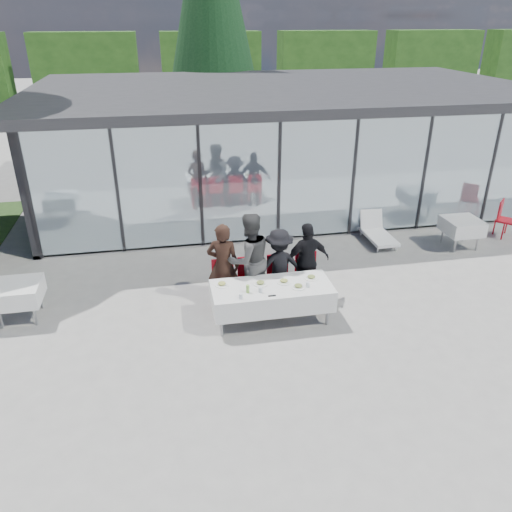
{
  "coord_description": "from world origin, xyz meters",
  "views": [
    {
      "loc": [
        -1.78,
        -7.56,
        5.3
      ],
      "look_at": [
        -0.09,
        1.2,
        0.99
      ],
      "focal_mm": 35.0,
      "sensor_mm": 36.0,
      "label": 1
    }
  ],
  "objects_px": {
    "plate_extra": "(298,286)",
    "spare_chair_b": "(381,210)",
    "diner_a": "(223,266)",
    "folded_eyeglasses": "(272,296)",
    "lounger": "(376,231)",
    "plate_b": "(260,283)",
    "diner_chair_b": "(249,279)",
    "diner_d": "(307,261)",
    "spare_table_left": "(18,293)",
    "spare_chair_a": "(504,217)",
    "plate_d": "(311,277)",
    "spare_table_right": "(462,226)",
    "diner_chair_d": "(307,273)",
    "plate_c": "(284,281)",
    "diner_chair_c": "(279,276)",
    "dining_table": "(272,296)",
    "diner_b": "(249,260)",
    "plate_a": "(222,284)",
    "diner_chair_a": "(224,281)",
    "juice_bottle": "(248,289)",
    "diner_c": "(279,265)"
  },
  "relations": [
    {
      "from": "diner_chair_d",
      "to": "diner_chair_a",
      "type": "bearing_deg",
      "value": 180.0
    },
    {
      "from": "spare_table_right",
      "to": "spare_chair_b",
      "type": "distance_m",
      "value": 2.11
    },
    {
      "from": "folded_eyeglasses",
      "to": "spare_table_right",
      "type": "distance_m",
      "value": 6.15
    },
    {
      "from": "diner_d",
      "to": "plate_extra",
      "type": "xyz_separation_m",
      "value": [
        -0.43,
        -0.9,
        -0.04
      ]
    },
    {
      "from": "diner_d",
      "to": "lounger",
      "type": "relative_size",
      "value": 1.22
    },
    {
      "from": "plate_b",
      "to": "spare_chair_b",
      "type": "relative_size",
      "value": 0.28
    },
    {
      "from": "diner_chair_c",
      "to": "dining_table",
      "type": "bearing_deg",
      "value": -112.43
    },
    {
      "from": "diner_c",
      "to": "diner_b",
      "type": "bearing_deg",
      "value": -3.87
    },
    {
      "from": "diner_c",
      "to": "diner_d",
      "type": "height_order",
      "value": "diner_d"
    },
    {
      "from": "diner_chair_c",
      "to": "lounger",
      "type": "height_order",
      "value": "diner_chair_c"
    },
    {
      "from": "diner_d",
      "to": "plate_extra",
      "type": "relative_size",
      "value": 6.06
    },
    {
      "from": "spare_table_left",
      "to": "lounger",
      "type": "relative_size",
      "value": 0.64
    },
    {
      "from": "diner_b",
      "to": "spare_table_left",
      "type": "bearing_deg",
      "value": -20.35
    },
    {
      "from": "diner_a",
      "to": "juice_bottle",
      "type": "bearing_deg",
      "value": 127.67
    },
    {
      "from": "diner_d",
      "to": "plate_c",
      "type": "xyz_separation_m",
      "value": [
        -0.64,
        -0.66,
        -0.04
      ]
    },
    {
      "from": "spare_chair_b",
      "to": "diner_chair_a",
      "type": "bearing_deg",
      "value": -146.21
    },
    {
      "from": "diner_chair_a",
      "to": "spare_table_left",
      "type": "relative_size",
      "value": 1.13
    },
    {
      "from": "folded_eyeglasses",
      "to": "diner_chair_d",
      "type": "bearing_deg",
      "value": 48.77
    },
    {
      "from": "plate_b",
      "to": "plate_extra",
      "type": "distance_m",
      "value": 0.71
    },
    {
      "from": "plate_extra",
      "to": "juice_bottle",
      "type": "distance_m",
      "value": 0.96
    },
    {
      "from": "spare_chair_b",
      "to": "diner_d",
      "type": "bearing_deg",
      "value": -133.64
    },
    {
      "from": "diner_chair_a",
      "to": "plate_a",
      "type": "relative_size",
      "value": 3.61
    },
    {
      "from": "spare_table_right",
      "to": "diner_b",
      "type": "bearing_deg",
      "value": -163.71
    },
    {
      "from": "dining_table",
      "to": "spare_chair_a",
      "type": "relative_size",
      "value": 2.32
    },
    {
      "from": "plate_a",
      "to": "plate_b",
      "type": "bearing_deg",
      "value": -7.99
    },
    {
      "from": "plate_extra",
      "to": "diner_c",
      "type": "bearing_deg",
      "value": 100.05
    },
    {
      "from": "plate_extra",
      "to": "diner_a",
      "type": "bearing_deg",
      "value": 144.84
    },
    {
      "from": "diner_chair_d",
      "to": "plate_c",
      "type": "relative_size",
      "value": 3.61
    },
    {
      "from": "diner_a",
      "to": "plate_extra",
      "type": "relative_size",
      "value": 6.52
    },
    {
      "from": "plate_d",
      "to": "plate_extra",
      "type": "relative_size",
      "value": 1.0
    },
    {
      "from": "plate_b",
      "to": "lounger",
      "type": "xyz_separation_m",
      "value": [
        3.7,
        3.09,
        -0.52
      ]
    },
    {
      "from": "juice_bottle",
      "to": "folded_eyeglasses",
      "type": "bearing_deg",
      "value": -27.09
    },
    {
      "from": "diner_chair_b",
      "to": "spare_table_left",
      "type": "relative_size",
      "value": 1.13
    },
    {
      "from": "plate_extra",
      "to": "spare_chair_b",
      "type": "height_order",
      "value": "spare_chair_b"
    },
    {
      "from": "folded_eyeglasses",
      "to": "lounger",
      "type": "relative_size",
      "value": 0.1
    },
    {
      "from": "diner_a",
      "to": "spare_table_right",
      "type": "height_order",
      "value": "diner_a"
    },
    {
      "from": "diner_chair_b",
      "to": "spare_chair_b",
      "type": "height_order",
      "value": "same"
    },
    {
      "from": "spare_chair_a",
      "to": "plate_c",
      "type": "bearing_deg",
      "value": -157.39
    },
    {
      "from": "juice_bottle",
      "to": "spare_table_left",
      "type": "xyz_separation_m",
      "value": [
        -4.23,
        1.15,
        -0.27
      ]
    },
    {
      "from": "diner_d",
      "to": "lounger",
      "type": "height_order",
      "value": "diner_d"
    },
    {
      "from": "diner_chair_d",
      "to": "juice_bottle",
      "type": "relative_size",
      "value": 6.38
    },
    {
      "from": "folded_eyeglasses",
      "to": "spare_chair_b",
      "type": "xyz_separation_m",
      "value": [
        3.97,
        4.26,
        -0.22
      ]
    },
    {
      "from": "dining_table",
      "to": "spare_table_right",
      "type": "bearing_deg",
      "value": 24.12
    },
    {
      "from": "plate_extra",
      "to": "diner_chair_b",
      "type": "bearing_deg",
      "value": 130.35
    },
    {
      "from": "plate_d",
      "to": "diner_d",
      "type": "bearing_deg",
      "value": 81.58
    },
    {
      "from": "diner_chair_d",
      "to": "juice_bottle",
      "type": "height_order",
      "value": "diner_chair_d"
    },
    {
      "from": "spare_table_left",
      "to": "spare_chair_b",
      "type": "height_order",
      "value": "spare_chair_b"
    },
    {
      "from": "diner_d",
      "to": "lounger",
      "type": "xyz_separation_m",
      "value": [
        2.6,
        2.44,
        -0.56
      ]
    },
    {
      "from": "diner_b",
      "to": "diner_chair_a",
      "type": "bearing_deg",
      "value": -16.75
    },
    {
      "from": "diner_d",
      "to": "spare_chair_a",
      "type": "bearing_deg",
      "value": -168.93
    }
  ]
}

